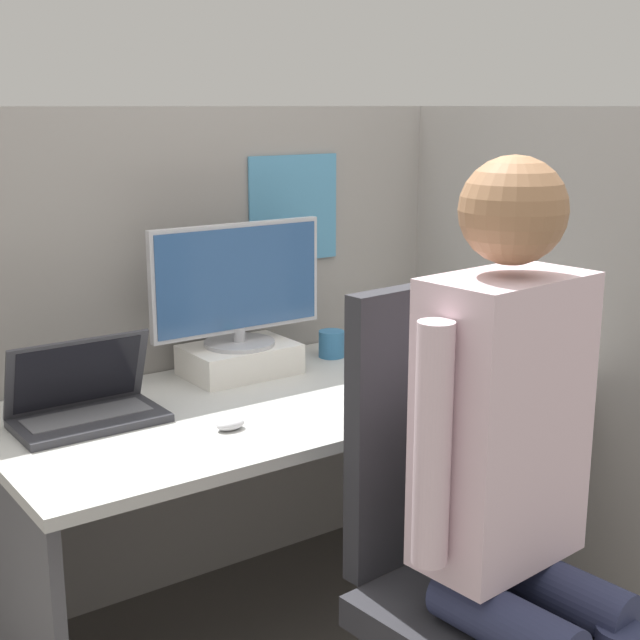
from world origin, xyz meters
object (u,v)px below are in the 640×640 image
laptop (86,406)px  carrot_toy (407,397)px  paper_box (240,359)px  stapler (487,345)px  coffee_mug (332,344)px  person (518,460)px  office_chair (460,544)px  monitor (238,285)px

laptop → carrot_toy: bearing=-27.2°
carrot_toy → paper_box: bearing=112.1°
stapler → coffee_mug: bearing=150.3°
person → coffee_mug: (0.35, 1.10, -0.06)m
office_chair → monitor: bearing=89.6°
office_chair → laptop: bearing=122.9°
stapler → person: bearing=-133.1°
paper_box → person: (-0.02, -1.11, 0.06)m
monitor → carrot_toy: size_ratio=4.71×
laptop → stapler: laptop is taller
monitor → paper_box: bearing=-90.0°
office_chair → person: 0.30m
person → coffee_mug: bearing=72.3°
office_chair → coffee_mug: size_ratio=13.26×
monitor → office_chair: size_ratio=0.49×
person → coffee_mug: size_ratio=16.67×
stapler → carrot_toy: bearing=-155.5°
coffee_mug → stapler: bearing=-29.7°
stapler → coffee_mug: size_ratio=1.65×
stapler → carrot_toy: carrot_toy is taller
paper_box → carrot_toy: size_ratio=2.74×
paper_box → stapler: 0.82m
carrot_toy → person: (-0.23, -0.59, 0.08)m
stapler → carrot_toy: 0.62m
carrot_toy → office_chair: office_chair is taller
monitor → stapler: size_ratio=3.97×
monitor → office_chair: monitor is taller
coffee_mug → laptop: bearing=-171.6°
paper_box → laptop: (-0.53, -0.14, -0.00)m
coffee_mug → person: bearing=-107.7°
coffee_mug → paper_box: bearing=178.2°
stapler → person: size_ratio=0.10×
laptop → person: bearing=-62.3°
carrot_toy → coffee_mug: 0.52m
paper_box → stapler: paper_box is taller
paper_box → person: bearing=-91.1°
paper_box → coffee_mug: (0.33, -0.01, -0.00)m
person → office_chair: bearing=85.0°
laptop → coffee_mug: (0.86, 0.13, -0.00)m
office_chair → person: bearing=-95.0°
office_chair → person: person is taller
monitor → carrot_toy: 0.61m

